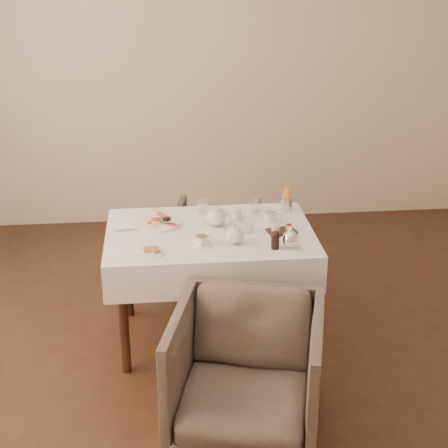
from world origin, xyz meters
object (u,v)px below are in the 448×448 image
at_px(armchair_far, 217,244).
at_px(teapot_centre, 216,216).
at_px(armchair_near, 247,372).
at_px(breakfast_plate, 158,222).
at_px(table, 210,249).

relative_size(armchair_far, teapot_centre, 3.79).
height_order(armchair_near, armchair_far, armchair_near).
xyz_separation_m(armchair_near, breakfast_plate, (-0.43, 1.08, 0.41)).
height_order(table, armchair_near, table).
bearing_deg(breakfast_plate, armchair_near, -70.83).
bearing_deg(armchair_far, table, 93.06).
bearing_deg(teapot_centre, armchair_far, 76.37).
bearing_deg(table, breakfast_plate, 154.29).
distance_m(armchair_near, teapot_centre, 1.12).
height_order(breakfast_plate, teapot_centre, teapot_centre).
distance_m(armchair_far, breakfast_plate, 0.92).
relative_size(table, armchair_far, 1.98).
xyz_separation_m(armchair_near, teapot_centre, (-0.07, 1.01, 0.47)).
distance_m(armchair_far, teapot_centre, 0.90).
relative_size(table, armchair_near, 1.64).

